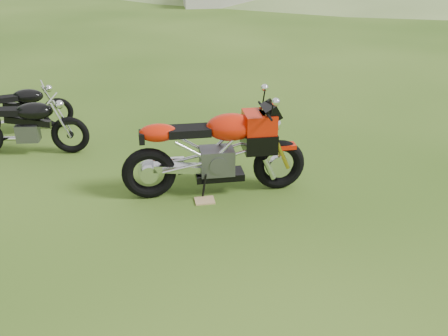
{
  "coord_description": "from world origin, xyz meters",
  "views": [
    {
      "loc": [
        -0.91,
        -4.49,
        3.08
      ],
      "look_at": [
        -0.38,
        0.4,
        0.73
      ],
      "focal_mm": 40.0,
      "sensor_mm": 36.0,
      "label": 1
    }
  ],
  "objects_px": {
    "sport_motorcycle": "(215,145)",
    "vintage_moto_a": "(25,125)",
    "plywood_board": "(205,200)",
    "vintage_moto_b": "(20,108)"
  },
  "relations": [
    {
      "from": "sport_motorcycle",
      "to": "vintage_moto_a",
      "type": "relative_size",
      "value": 1.25
    },
    {
      "from": "plywood_board",
      "to": "vintage_moto_a",
      "type": "bearing_deg",
      "value": 145.15
    },
    {
      "from": "vintage_moto_b",
      "to": "plywood_board",
      "type": "bearing_deg",
      "value": -62.05
    },
    {
      "from": "vintage_moto_b",
      "to": "sport_motorcycle",
      "type": "bearing_deg",
      "value": -57.98
    },
    {
      "from": "vintage_moto_a",
      "to": "vintage_moto_b",
      "type": "bearing_deg",
      "value": 112.06
    },
    {
      "from": "vintage_moto_a",
      "to": "plywood_board",
      "type": "bearing_deg",
      "value": -31.7
    },
    {
      "from": "sport_motorcycle",
      "to": "vintage_moto_a",
      "type": "height_order",
      "value": "sport_motorcycle"
    },
    {
      "from": "sport_motorcycle",
      "to": "plywood_board",
      "type": "xyz_separation_m",
      "value": [
        -0.16,
        -0.23,
        -0.66
      ]
    },
    {
      "from": "sport_motorcycle",
      "to": "vintage_moto_b",
      "type": "xyz_separation_m",
      "value": [
        -3.01,
        2.45,
        -0.24
      ]
    },
    {
      "from": "plywood_board",
      "to": "vintage_moto_b",
      "type": "height_order",
      "value": "vintage_moto_b"
    }
  ]
}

